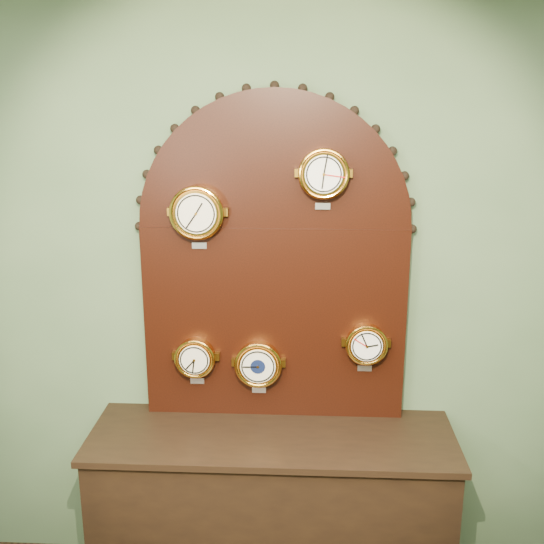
# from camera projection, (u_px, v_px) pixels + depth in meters

# --- Properties ---
(wall_back) EXTENTS (4.00, 0.00, 4.00)m
(wall_back) POSITION_uv_depth(u_px,v_px,m) (275.00, 295.00, 3.02)
(wall_back) COLOR #4E6948
(wall_back) RESTS_ON ground
(shop_counter) EXTENTS (1.60, 0.50, 0.80)m
(shop_counter) POSITION_uv_depth(u_px,v_px,m) (272.00, 518.00, 3.03)
(shop_counter) COLOR black
(shop_counter) RESTS_ON ground_plane
(display_board) EXTENTS (1.26, 0.06, 1.53)m
(display_board) POSITION_uv_depth(u_px,v_px,m) (274.00, 250.00, 2.91)
(display_board) COLOR black
(display_board) RESTS_ON shop_counter
(roman_clock) EXTENTS (0.24, 0.08, 0.29)m
(roman_clock) POSITION_uv_depth(u_px,v_px,m) (197.00, 212.00, 2.82)
(roman_clock) COLOR gold
(roman_clock) RESTS_ON display_board
(arabic_clock) EXTENTS (0.22, 0.08, 0.27)m
(arabic_clock) POSITION_uv_depth(u_px,v_px,m) (324.00, 174.00, 2.75)
(arabic_clock) COLOR gold
(arabic_clock) RESTS_ON display_board
(hygrometer) EXTENTS (0.19, 0.08, 0.24)m
(hygrometer) POSITION_uv_depth(u_px,v_px,m) (195.00, 357.00, 3.00)
(hygrometer) COLOR gold
(hygrometer) RESTS_ON display_board
(barometer) EXTENTS (0.22, 0.08, 0.27)m
(barometer) POSITION_uv_depth(u_px,v_px,m) (258.00, 364.00, 2.99)
(barometer) COLOR gold
(barometer) RESTS_ON display_board
(tide_clock) EXTENTS (0.19, 0.08, 0.24)m
(tide_clock) POSITION_uv_depth(u_px,v_px,m) (366.00, 344.00, 2.94)
(tide_clock) COLOR gold
(tide_clock) RESTS_ON display_board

